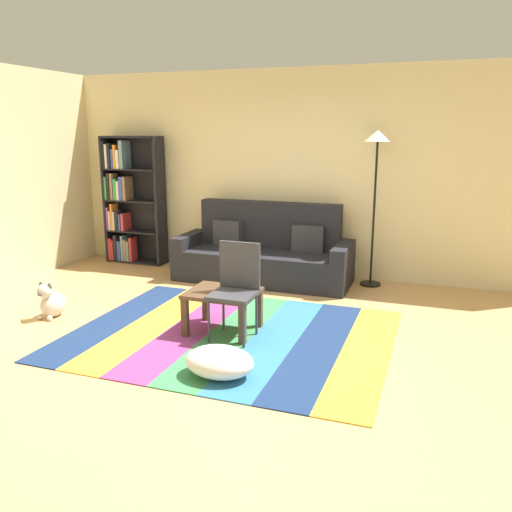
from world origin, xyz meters
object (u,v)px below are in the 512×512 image
at_px(couch, 264,255).
at_px(coffee_table, 223,299).
at_px(standing_lamp, 377,157).
at_px(folding_chair, 236,282).
at_px(dog, 51,302).
at_px(bookshelf, 128,202).
at_px(pouf, 219,362).
at_px(tv_remote, 221,291).

distance_m(couch, coffee_table, 1.89).
height_order(standing_lamp, folding_chair, standing_lamp).
relative_size(dog, standing_lamp, 0.21).
bearing_deg(coffee_table, bookshelf, 138.28).
height_order(pouf, standing_lamp, standing_lamp).
relative_size(couch, dog, 5.69).
distance_m(bookshelf, tv_remote, 3.29).
relative_size(dog, folding_chair, 0.44).
xyz_separation_m(couch, folding_chair, (0.38, -1.94, 0.20)).
distance_m(bookshelf, folding_chair, 3.43).
height_order(couch, tv_remote, couch).
height_order(coffee_table, dog, coffee_table).
bearing_deg(pouf, dog, 162.71).
bearing_deg(standing_lamp, tv_remote, -118.06).
height_order(bookshelf, folding_chair, bookshelf).
relative_size(bookshelf, folding_chair, 2.04).
distance_m(dog, folding_chair, 2.07).
bearing_deg(tv_remote, coffee_table, 68.88).
distance_m(couch, folding_chair, 1.98).
relative_size(bookshelf, coffee_table, 2.79).
relative_size(pouf, standing_lamp, 0.29).
distance_m(couch, tv_remote, 1.92).
distance_m(bookshelf, pouf, 4.20).
height_order(bookshelf, tv_remote, bookshelf).
bearing_deg(pouf, couch, 101.56).
height_order(tv_remote, folding_chair, folding_chair).
relative_size(standing_lamp, tv_remote, 12.83).
bearing_deg(tv_remote, couch, 84.58).
bearing_deg(standing_lamp, couch, -170.50).
height_order(couch, folding_chair, couch).
bearing_deg(pouf, tv_remote, 112.09).
xyz_separation_m(couch, standing_lamp, (1.35, 0.23, 1.27)).
distance_m(standing_lamp, folding_chair, 2.60).
relative_size(coffee_table, pouf, 1.18).
xyz_separation_m(bookshelf, dog, (0.56, -2.37, -0.74)).
relative_size(coffee_table, dog, 1.66).
bearing_deg(couch, pouf, -78.44).
bearing_deg(folding_chair, bookshelf, 159.00).
xyz_separation_m(tv_remote, folding_chair, (0.17, -0.03, 0.11)).
bearing_deg(dog, standing_lamp, 37.72).
height_order(couch, pouf, couch).
height_order(pouf, dog, dog).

